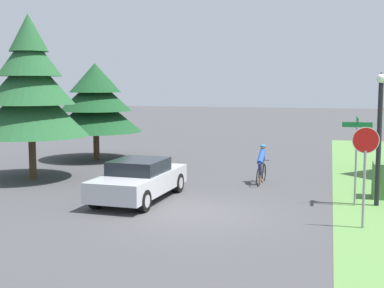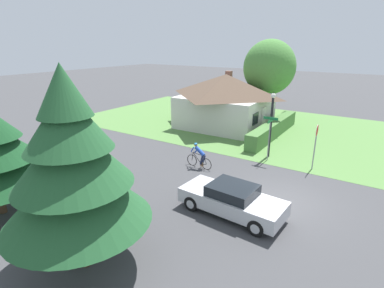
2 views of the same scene
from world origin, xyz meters
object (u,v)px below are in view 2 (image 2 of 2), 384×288
(deciduous_tree_right, at_px, (269,67))
(street_name_sign, at_px, (270,131))
(stop_sign, at_px, (316,138))
(street_lamp, at_px, (271,120))
(cyclist, at_px, (199,156))
(cottage_house, at_px, (225,100))
(sedan_left_lane, at_px, (232,200))
(conifer_tall_near, at_px, (73,165))

(deciduous_tree_right, bearing_deg, street_name_sign, -159.30)
(stop_sign, height_order, street_lamp, street_lamp)
(cyclist, height_order, deciduous_tree_right, deciduous_tree_right)
(cottage_house, xyz_separation_m, street_name_sign, (-5.92, -6.06, -0.41))
(cyclist, bearing_deg, deciduous_tree_right, -81.41)
(sedan_left_lane, relative_size, cyclist, 2.62)
(street_name_sign, bearing_deg, cottage_house, 45.67)
(sedan_left_lane, bearing_deg, cottage_house, -58.15)
(cottage_house, relative_size, street_name_sign, 2.74)
(sedan_left_lane, xyz_separation_m, conifer_tall_near, (-5.48, 2.60, 2.91))
(cottage_house, xyz_separation_m, cyclist, (-9.21, -3.10, -1.61))
(cottage_house, relative_size, cyclist, 4.35)
(cyclist, height_order, conifer_tall_near, conifer_tall_near)
(cottage_house, distance_m, stop_sign, 10.49)
(street_lamp, relative_size, conifer_tall_near, 0.64)
(cottage_house, height_order, street_lamp, cottage_house)
(stop_sign, bearing_deg, deciduous_tree_right, -150.50)
(sedan_left_lane, relative_size, street_name_sign, 1.65)
(cyclist, distance_m, conifer_tall_near, 9.52)
(cyclist, height_order, street_name_sign, street_name_sign)
(stop_sign, bearing_deg, cottage_house, -126.38)
(conifer_tall_near, bearing_deg, street_lamp, -6.94)
(cyclist, relative_size, stop_sign, 0.65)
(cottage_house, distance_m, conifer_tall_near, 18.75)
(stop_sign, xyz_separation_m, conifer_tall_near, (-12.39, 4.41, 1.68))
(sedan_left_lane, relative_size, stop_sign, 1.71)
(cottage_house, height_order, sedan_left_lane, cottage_house)
(stop_sign, xyz_separation_m, deciduous_tree_right, (10.76, 6.76, 2.92))
(stop_sign, height_order, street_name_sign, street_name_sign)
(street_lamp, bearing_deg, conifer_tall_near, 173.06)
(street_name_sign, bearing_deg, cyclist, 138.04)
(cottage_house, distance_m, cyclist, 9.85)
(street_name_sign, bearing_deg, stop_sign, -87.88)
(cottage_house, relative_size, deciduous_tree_right, 1.04)
(street_name_sign, height_order, conifer_tall_near, conifer_tall_near)
(sedan_left_lane, distance_m, conifer_tall_near, 6.73)
(street_lamp, height_order, conifer_tall_near, conifer_tall_near)
(sedan_left_lane, distance_m, cyclist, 5.19)
(street_lamp, bearing_deg, sedan_left_lane, -172.16)
(stop_sign, bearing_deg, street_lamp, -103.94)
(conifer_tall_near, relative_size, deciduous_tree_right, 0.89)
(conifer_tall_near, bearing_deg, cyclist, 7.67)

